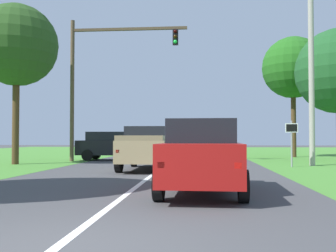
# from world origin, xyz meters

# --- Properties ---
(ground_plane) EXTENTS (120.00, 120.00, 0.00)m
(ground_plane) POSITION_xyz_m (0.00, 9.99, 0.00)
(ground_plane) COLOR #424244
(red_suv_near) EXTENTS (2.18, 4.83, 1.85)m
(red_suv_near) POSITION_xyz_m (1.88, 5.38, 0.98)
(red_suv_near) COLOR #9E1411
(red_suv_near) RESTS_ON ground_plane
(pickup_truck_lead) EXTENTS (2.26, 5.33, 1.89)m
(pickup_truck_lead) POSITION_xyz_m (-0.47, 12.42, 0.98)
(pickup_truck_lead) COLOR tan
(pickup_truck_lead) RESTS_ON ground_plane
(traffic_light) EXTENTS (7.02, 0.40, 8.48)m
(traffic_light) POSITION_xyz_m (-4.17, 18.13, 5.51)
(traffic_light) COLOR brown
(traffic_light) RESTS_ON ground_plane
(keep_moving_sign) EXTENTS (0.60, 0.09, 2.24)m
(keep_moving_sign) POSITION_xyz_m (6.22, 14.62, 1.44)
(keep_moving_sign) COLOR gray
(keep_moving_sign) RESTS_ON ground_plane
(crossing_suv_far) EXTENTS (4.23, 2.11, 1.78)m
(crossing_suv_far) POSITION_xyz_m (-3.78, 19.59, 0.94)
(crossing_suv_far) COLOR black
(crossing_suv_far) RESTS_ON ground_plane
(utility_pole_right) EXTENTS (0.28, 0.28, 9.91)m
(utility_pole_right) POSITION_xyz_m (7.45, 15.61, 4.96)
(utility_pole_right) COLOR #9E998E
(utility_pole_right) RESTS_ON ground_plane
(extra_tree_1) EXTENTS (4.49, 4.49, 8.82)m
(extra_tree_1) POSITION_xyz_m (8.59, 24.57, 6.54)
(extra_tree_1) COLOR #4C351E
(extra_tree_1) RESTS_ON ground_plane
(extra_tree_2) EXTENTS (4.39, 4.39, 8.58)m
(extra_tree_2) POSITION_xyz_m (-8.01, 15.39, 6.36)
(extra_tree_2) COLOR #4C351E
(extra_tree_2) RESTS_ON ground_plane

